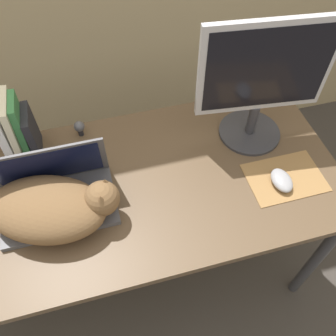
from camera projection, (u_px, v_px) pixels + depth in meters
The scene contains 8 objects.
desk at pixel (134, 196), 1.29m from camera, with size 1.48×0.69×0.74m.
laptop at pixel (56, 194), 1.16m from camera, with size 0.37×0.23×0.24m.
cat at pixel (52, 208), 1.09m from camera, with size 0.50×0.35×0.16m.
external_monitor at pixel (263, 81), 1.18m from camera, with size 0.45×0.24×0.47m.
mousepad at pixel (285, 178), 1.25m from camera, with size 0.27×0.19×0.00m.
computer_mouse at pixel (282, 180), 1.22m from camera, with size 0.07×0.10×0.04m.
book_row at pixel (17, 130), 1.23m from camera, with size 0.11×0.16×0.25m.
webcam at pixel (79, 127), 1.34m from camera, with size 0.04×0.04×0.07m.
Camera 1 is at (-0.06, -0.36, 1.76)m, focal length 38.00 mm.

